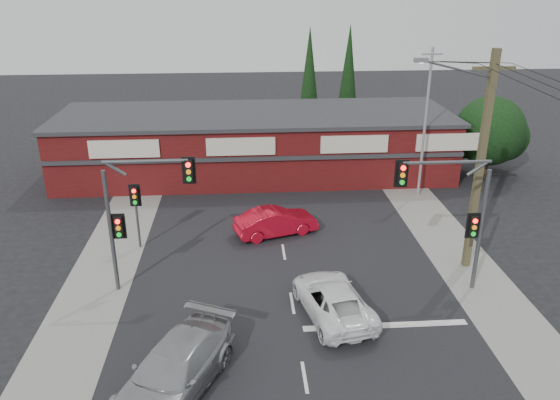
{
  "coord_description": "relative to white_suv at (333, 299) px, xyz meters",
  "views": [
    {
      "loc": [
        -1.91,
        -19.06,
        12.7
      ],
      "look_at": [
        -0.32,
        3.0,
        3.6
      ],
      "focal_mm": 35.0,
      "sensor_mm": 36.0,
      "label": 1
    }
  ],
  "objects": [
    {
      "name": "red_sedan",
      "position": [
        -1.8,
        7.54,
        0.03
      ],
      "size": [
        4.61,
        2.8,
        1.44
      ],
      "primitive_type": "imported",
      "rotation": [
        0.0,
        0.0,
        1.89
      ],
      "color": "#B80B1E",
      "rests_on": "ground"
    },
    {
      "name": "traffic_mast_right",
      "position": [
        5.31,
        1.54,
        3.26
      ],
      "size": [
        3.96,
        0.27,
        5.97
      ],
      "color": "#47494C",
      "rests_on": "ground"
    },
    {
      "name": "conifer_far",
      "position": [
        5.45,
        26.54,
        4.79
      ],
      "size": [
        1.8,
        1.8,
        9.25
      ],
      "color": "#2D2116",
      "rests_on": "ground"
    },
    {
      "name": "silver_suv",
      "position": [
        -5.88,
        -4.03,
        0.14
      ],
      "size": [
        4.47,
        6.13,
        1.65
      ],
      "primitive_type": "imported",
      "rotation": [
        0.0,
        0.0,
        -0.43
      ],
      "color": "#A3A6A8",
      "rests_on": "ground"
    },
    {
      "name": "lane_dashes",
      "position": [
        -1.55,
        10.06,
        -0.67
      ],
      "size": [
        0.12,
        56.64,
        0.01
      ],
      "color": "silver",
      "rests_on": "ground"
    },
    {
      "name": "tree_cluster",
      "position": [
        13.14,
        15.98,
        2.21
      ],
      "size": [
        5.9,
        5.1,
        5.5
      ],
      "color": "#2D2116",
      "rests_on": "ground"
    },
    {
      "name": "white_suv",
      "position": [
        0.0,
        0.0,
        0.0
      ],
      "size": [
        3.25,
        5.32,
        1.38
      ],
      "primitive_type": "imported",
      "rotation": [
        0.0,
        0.0,
        3.35
      ],
      "color": "white",
      "rests_on": "ground"
    },
    {
      "name": "steel_pole",
      "position": [
        7.45,
        12.54,
        4.01
      ],
      "size": [
        1.2,
        0.16,
        9.0
      ],
      "color": "gray",
      "rests_on": "ground"
    },
    {
      "name": "road_strip",
      "position": [
        -1.55,
        5.54,
        -0.68
      ],
      "size": [
        14.0,
        70.0,
        0.01
      ],
      "primitive_type": "cube",
      "color": "black",
      "rests_on": "ground"
    },
    {
      "name": "utility_pole",
      "position": [
        6.81,
        3.52,
        4.71
      ],
      "size": [
        4.38,
        0.59,
        10.0
      ],
      "color": "brown",
      "rests_on": "ground"
    },
    {
      "name": "verge_left",
      "position": [
        -10.05,
        5.54,
        -0.68
      ],
      "size": [
        3.0,
        70.0,
        0.02
      ],
      "primitive_type": "cube",
      "color": "gray",
      "rests_on": "ground"
    },
    {
      "name": "shop_building",
      "position": [
        -2.55,
        17.52,
        1.45
      ],
      "size": [
        27.3,
        8.4,
        4.22
      ],
      "color": "#450D0E",
      "rests_on": "ground"
    },
    {
      "name": "conifer_near",
      "position": [
        1.95,
        24.54,
        4.79
      ],
      "size": [
        1.8,
        1.8,
        9.25
      ],
      "color": "#2D2116",
      "rests_on": "ground"
    },
    {
      "name": "verge_right",
      "position": [
        6.95,
        5.54,
        -0.68
      ],
      "size": [
        3.0,
        70.0,
        0.02
      ],
      "primitive_type": "cube",
      "color": "gray",
      "rests_on": "ground"
    },
    {
      "name": "stop_line",
      "position": [
        1.95,
        -0.96,
        -0.67
      ],
      "size": [
        6.5,
        0.35,
        0.01
      ],
      "primitive_type": "cube",
      "color": "silver",
      "rests_on": "ground"
    },
    {
      "name": "pedestal_signal",
      "position": [
        -8.75,
        6.54,
        1.72
      ],
      "size": [
        0.55,
        0.27,
        3.38
      ],
      "color": "#47494C",
      "rests_on": "ground"
    },
    {
      "name": "ground",
      "position": [
        -1.55,
        0.54,
        -0.69
      ],
      "size": [
        120.0,
        120.0,
        0.0
      ],
      "primitive_type": "plane",
      "color": "black",
      "rests_on": "ground"
    },
    {
      "name": "traffic_mast_left",
      "position": [
        -7.98,
        2.54,
        3.24
      ],
      "size": [
        3.77,
        0.27,
        5.97
      ],
      "color": "#47494C",
      "rests_on": "ground"
    }
  ]
}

